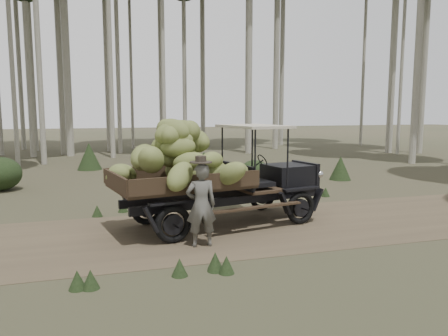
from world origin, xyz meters
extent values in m
plane|color=#473D2B|center=(0.00, 0.00, 0.00)|extent=(120.00, 120.00, 0.00)
cube|color=brown|center=(0.00, 0.00, 0.00)|extent=(70.00, 4.00, 0.01)
cube|color=black|center=(1.56, 0.85, 1.03)|extent=(1.21, 1.16, 0.57)
cube|color=black|center=(2.12, 0.96, 1.03)|extent=(0.30, 1.03, 0.64)
cube|color=black|center=(0.14, 0.57, 1.14)|extent=(0.36, 1.44, 0.57)
cube|color=#38281C|center=(-1.28, 0.28, 1.03)|extent=(3.20, 2.39, 0.08)
cube|color=#38281C|center=(-1.46, 1.20, 1.22)|extent=(2.85, 0.62, 0.33)
cube|color=#38281C|center=(-1.10, -0.63, 1.22)|extent=(2.85, 0.62, 0.33)
cube|color=#38281C|center=(-2.70, 0.00, 1.22)|extent=(0.42, 1.84, 0.33)
cube|color=beige|center=(0.58, 0.65, 2.30)|extent=(1.51, 1.96, 0.06)
cube|color=black|center=(-0.29, 0.88, 0.64)|extent=(4.69, 1.03, 0.19)
cube|color=black|center=(-0.14, 0.11, 0.64)|extent=(4.69, 1.03, 0.19)
torus|color=black|center=(1.20, 1.62, 0.39)|extent=(0.80, 0.29, 0.79)
torus|color=black|center=(1.52, 0.00, 0.39)|extent=(0.80, 0.29, 0.79)
torus|color=black|center=(-1.95, 1.00, 0.39)|extent=(0.80, 0.29, 0.79)
torus|color=black|center=(-1.63, -0.63, 0.39)|extent=(0.80, 0.29, 0.79)
sphere|color=beige|center=(2.11, 1.43, 1.09)|extent=(0.19, 0.19, 0.19)
sphere|color=beige|center=(2.29, 0.52, 1.09)|extent=(0.19, 0.19, 0.19)
ellipsoid|color=olive|center=(-0.67, 0.51, 1.33)|extent=(0.93, 0.92, 0.60)
ellipsoid|color=olive|center=(-1.11, 0.60, 1.62)|extent=(0.73, 0.81, 0.59)
ellipsoid|color=olive|center=(-0.82, 0.68, 1.98)|extent=(0.83, 0.97, 0.63)
ellipsoid|color=olive|center=(-1.54, 0.37, 2.26)|extent=(0.76, 0.90, 0.60)
ellipsoid|color=olive|center=(-2.60, 0.62, 1.24)|extent=(0.82, 1.04, 0.69)
ellipsoid|color=olive|center=(-2.00, -0.36, 1.69)|extent=(0.74, 1.04, 0.80)
ellipsoid|color=olive|center=(-1.39, 0.55, 1.94)|extent=(0.88, 1.00, 0.77)
ellipsoid|color=olive|center=(-1.49, 0.13, 2.16)|extent=(0.78, 0.99, 0.55)
ellipsoid|color=olive|center=(-0.09, 0.04, 1.30)|extent=(0.67, 0.96, 0.61)
ellipsoid|color=olive|center=(-0.68, -0.17, 1.61)|extent=(0.80, 0.82, 0.43)
ellipsoid|color=olive|center=(-1.56, 0.49, 1.96)|extent=(0.80, 0.44, 0.57)
ellipsoid|color=olive|center=(-1.05, 0.43, 2.21)|extent=(0.78, 0.92, 0.51)
ellipsoid|color=olive|center=(-1.03, 0.54, 1.25)|extent=(0.70, 0.86, 0.52)
ellipsoid|color=olive|center=(-1.21, -0.31, 1.61)|extent=(0.87, 0.68, 0.53)
ellipsoid|color=olive|center=(-1.35, 0.09, 2.00)|extent=(0.82, 0.69, 0.53)
ellipsoid|color=olive|center=(-1.44, 0.10, 2.25)|extent=(0.93, 0.86, 0.66)
ellipsoid|color=olive|center=(-0.60, -0.03, 1.33)|extent=(0.91, 0.89, 0.59)
ellipsoid|color=olive|center=(-2.08, 0.28, 1.68)|extent=(0.84, 1.08, 0.73)
ellipsoid|color=olive|center=(-1.54, 0.51, 1.91)|extent=(0.77, 0.81, 0.52)
ellipsoid|color=olive|center=(-1.50, 0.26, 2.21)|extent=(0.92, 0.96, 0.72)
ellipsoid|color=olive|center=(-1.26, 0.66, 1.33)|extent=(0.90, 0.95, 0.70)
ellipsoid|color=olive|center=(-1.42, 0.40, 1.68)|extent=(0.83, 0.87, 0.57)
ellipsoid|color=olive|center=(-0.85, 0.61, 1.98)|extent=(0.83, 0.62, 0.69)
ellipsoid|color=olive|center=(-1.27, 0.23, 2.24)|extent=(0.86, 0.78, 0.51)
ellipsoid|color=olive|center=(-2.51, 0.75, 1.27)|extent=(0.85, 0.95, 0.47)
ellipsoid|color=olive|center=(-1.41, 0.26, 1.67)|extent=(0.90, 0.84, 0.58)
ellipsoid|color=olive|center=(-1.38, -0.02, 1.90)|extent=(0.82, 0.52, 0.50)
ellipsoid|color=olive|center=(-1.48, 0.13, 2.21)|extent=(1.03, 0.77, 0.71)
ellipsoid|color=olive|center=(-1.49, -0.76, 1.39)|extent=(0.92, 0.99, 0.78)
ellipsoid|color=olive|center=(-0.38, -0.54, 1.37)|extent=(0.91, 0.90, 0.72)
imported|color=#52514B|center=(-1.13, -0.99, 0.83)|extent=(0.62, 0.42, 1.66)
cylinder|color=#302922|center=(-1.13, -0.99, 1.68)|extent=(0.46, 0.46, 0.02)
cylinder|color=#302922|center=(-1.13, -0.99, 1.74)|extent=(0.23, 0.23, 0.13)
cylinder|color=#B2AD9E|center=(-1.49, 18.75, 8.17)|extent=(0.26, 0.26, 16.33)
cylinder|color=#B2AD9E|center=(14.78, 13.36, 8.16)|extent=(0.20, 0.20, 16.31)
cylinder|color=#B2AD9E|center=(6.20, 16.51, 8.88)|extent=(0.38, 0.38, 17.75)
cylinder|color=#B2AD9E|center=(-6.44, 18.10, 7.24)|extent=(0.33, 0.33, 14.48)
cylinder|color=#B2AD9E|center=(-4.40, 18.03, 8.60)|extent=(0.44, 0.44, 17.19)
cylinder|color=#B2AD9E|center=(2.94, 20.21, 8.22)|extent=(0.28, 0.28, 16.44)
cylinder|color=#B2AD9E|center=(10.87, 22.03, 9.31)|extent=(0.34, 0.34, 18.61)
cylinder|color=#B2AD9E|center=(16.61, 19.95, 9.47)|extent=(0.23, 0.23, 18.94)
cylinder|color=#B2AD9E|center=(-2.09, 20.44, 8.16)|extent=(0.31, 0.31, 16.33)
cylinder|color=#B2AD9E|center=(4.80, 22.63, 10.50)|extent=(0.34, 0.34, 21.01)
cylinder|color=#B2AD9E|center=(-0.41, 22.10, 9.72)|extent=(0.20, 0.20, 19.43)
cylinder|color=#B2AD9E|center=(0.75, 15.37, 8.24)|extent=(0.24, 0.24, 16.49)
cylinder|color=#B2AD9E|center=(-7.66, 23.45, 9.34)|extent=(0.29, 0.29, 18.68)
cone|color=#233319|center=(1.23, 5.31, 0.39)|extent=(0.70, 0.70, 0.78)
ellipsoid|color=#233319|center=(-6.13, 6.82, 0.57)|extent=(1.40, 1.40, 1.12)
cone|color=#233319|center=(1.15, 5.54, 0.22)|extent=(0.40, 0.40, 0.45)
cone|color=#233319|center=(-3.30, 11.44, 0.61)|extent=(1.09, 1.09, 1.21)
ellipsoid|color=#233319|center=(2.58, 5.84, 0.43)|extent=(1.06, 1.06, 0.85)
cone|color=#233319|center=(6.02, 5.59, 0.46)|extent=(0.83, 0.83, 0.92)
cone|color=#233319|center=(0.74, 6.20, 0.60)|extent=(1.08, 1.08, 1.20)
cone|color=#233319|center=(-1.84, -2.40, 0.15)|extent=(0.27, 0.27, 0.30)
cone|color=#233319|center=(-1.20, -2.27, 0.15)|extent=(0.27, 0.27, 0.30)
cone|color=#233319|center=(-3.08, 2.15, 0.15)|extent=(0.27, 0.27, 0.30)
cone|color=#233319|center=(-1.07, -2.51, 0.15)|extent=(0.27, 0.27, 0.30)
cone|color=#233319|center=(-3.41, -2.48, 0.15)|extent=(0.27, 0.27, 0.30)
cone|color=#233319|center=(-1.23, -2.36, 0.15)|extent=(0.27, 0.27, 0.30)
cone|color=#233319|center=(-2.42, 2.48, 0.15)|extent=(0.27, 0.27, 0.30)
cone|color=#233319|center=(-3.22, -2.52, 0.15)|extent=(0.27, 0.27, 0.30)
cone|color=#233319|center=(-2.26, 2.95, 0.15)|extent=(0.27, 0.27, 0.30)
cone|color=#233319|center=(3.79, 2.80, 0.15)|extent=(0.27, 0.27, 0.30)
camera|label=1|loc=(-3.11, -9.12, 2.68)|focal=35.00mm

